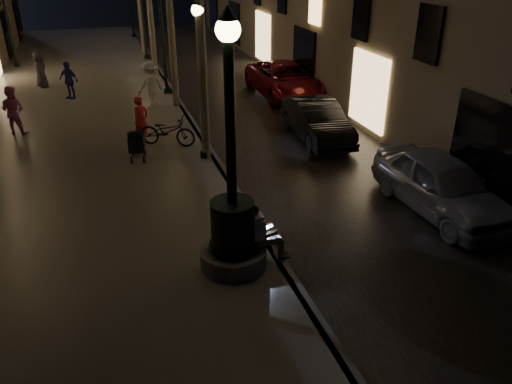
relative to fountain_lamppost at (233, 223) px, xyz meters
name	(u,v)px	position (x,y,z in m)	size (l,w,h in m)	color
ground	(178,103)	(1.00, 13.00, -1.21)	(120.00, 120.00, 0.00)	black
cobble_lane	(243,97)	(4.00, 13.00, -1.20)	(6.00, 45.00, 0.02)	black
promenade	(83,109)	(-3.00, 13.00, -1.11)	(8.00, 45.00, 0.20)	slate
curb_strip	(178,101)	(1.00, 13.00, -1.11)	(0.25, 45.00, 0.20)	#59595B
fountain_lamppost	(233,223)	(0.00, 0.00, 0.00)	(1.40, 1.40, 5.21)	#59595B
seated_man_laptop	(261,231)	(0.61, 0.00, -0.30)	(0.98, 0.33, 1.35)	tan
lamp_curb_a	(200,61)	(0.70, 6.00, 2.02)	(0.36, 0.36, 4.81)	black
lamp_curb_b	(161,24)	(0.70, 14.00, 2.02)	(0.36, 0.36, 4.81)	black
lamp_curb_c	(142,4)	(0.70, 22.00, 2.02)	(0.36, 0.36, 4.81)	black
lamp_left_c	(5,9)	(-6.40, 22.00, 2.02)	(0.36, 0.36, 4.81)	black
stroller	(137,142)	(-1.33, 6.49, -0.44)	(0.60, 1.13, 1.14)	black
car_front	(442,185)	(5.85, 1.05, -0.46)	(1.77, 4.39, 1.50)	#979A9E
car_second	(317,120)	(5.00, 7.01, -0.53)	(1.45, 4.16, 1.37)	black
car_third	(284,80)	(5.90, 12.70, -0.47)	(2.44, 5.30, 1.47)	maroon
pedestrian_red	(141,120)	(-1.02, 7.94, -0.21)	(0.58, 0.38, 1.59)	red
pedestrian_pink	(13,110)	(-5.22, 10.26, -0.15)	(0.84, 0.65, 1.72)	pink
pedestrian_white	(150,84)	(-0.20, 12.13, -0.08)	(1.20, 0.69, 1.85)	silver
pedestrian_blue	(69,80)	(-3.44, 14.42, -0.20)	(0.95, 0.39, 1.61)	navy
pedestrian_dark	(40,69)	(-4.74, 16.85, -0.17)	(0.82, 0.53, 1.68)	#313136
bicycle	(167,131)	(-0.25, 7.42, -0.51)	(0.67, 1.91, 1.00)	black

